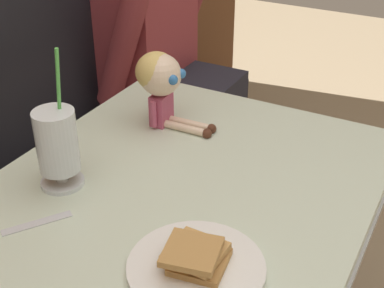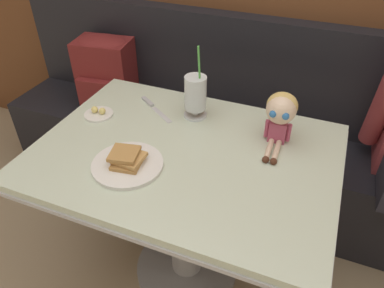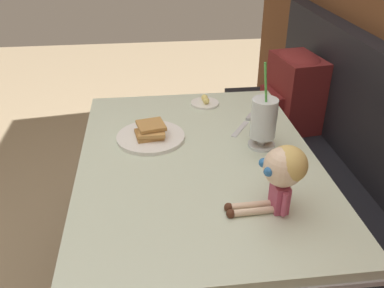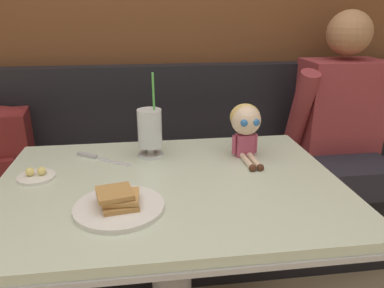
{
  "view_description": "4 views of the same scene",
  "coord_description": "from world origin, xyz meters",
  "px_view_note": "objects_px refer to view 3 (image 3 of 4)",
  "views": [
    {
      "loc": [
        -0.79,
        -0.31,
        1.43
      ],
      "look_at": [
        0.07,
        0.15,
        0.86
      ],
      "focal_mm": 50.85,
      "sensor_mm": 36.0,
      "label": 1
    },
    {
      "loc": [
        0.42,
        -0.79,
        1.57
      ],
      "look_at": [
        0.02,
        0.19,
        0.77
      ],
      "focal_mm": 34.31,
      "sensor_mm": 36.0,
      "label": 2
    },
    {
      "loc": [
        1.18,
        0.02,
        1.48
      ],
      "look_at": [
        0.01,
        0.16,
        0.8
      ],
      "focal_mm": 38.63,
      "sensor_mm": 36.0,
      "label": 3
    },
    {
      "loc": [
        -0.07,
        -0.9,
        1.27
      ],
      "look_at": [
        0.08,
        0.26,
        0.84
      ],
      "focal_mm": 34.91,
      "sensor_mm": 36.0,
      "label": 4
    }
  ],
  "objects_px": {
    "toast_plate": "(151,135)",
    "butter_saucer": "(205,102)",
    "butter_knife": "(248,119)",
    "backpack": "(294,89)",
    "milkshake_glass": "(264,121)",
    "seated_doll": "(283,170)"
  },
  "relations": [
    {
      "from": "butter_knife",
      "to": "butter_saucer",
      "type": "bearing_deg",
      "value": -138.5
    },
    {
      "from": "toast_plate",
      "to": "milkshake_glass",
      "type": "bearing_deg",
      "value": 75.64
    },
    {
      "from": "milkshake_glass",
      "to": "seated_doll",
      "type": "distance_m",
      "value": 0.35
    },
    {
      "from": "toast_plate",
      "to": "butter_saucer",
      "type": "height_order",
      "value": "toast_plate"
    },
    {
      "from": "toast_plate",
      "to": "butter_knife",
      "type": "distance_m",
      "value": 0.41
    },
    {
      "from": "seated_doll",
      "to": "backpack",
      "type": "height_order",
      "value": "seated_doll"
    },
    {
      "from": "toast_plate",
      "to": "backpack",
      "type": "xyz_separation_m",
      "value": [
        -0.59,
        0.76,
        -0.1
      ]
    },
    {
      "from": "toast_plate",
      "to": "butter_knife",
      "type": "bearing_deg",
      "value": 105.45
    },
    {
      "from": "butter_saucer",
      "to": "toast_plate",
      "type": "bearing_deg",
      "value": -40.97
    },
    {
      "from": "milkshake_glass",
      "to": "butter_saucer",
      "type": "distance_m",
      "value": 0.42
    },
    {
      "from": "milkshake_glass",
      "to": "butter_saucer",
      "type": "xyz_separation_m",
      "value": [
        -0.38,
        -0.15,
        -0.09
      ]
    },
    {
      "from": "toast_plate",
      "to": "butter_saucer",
      "type": "bearing_deg",
      "value": 139.03
    },
    {
      "from": "milkshake_glass",
      "to": "seated_doll",
      "type": "xyz_separation_m",
      "value": [
        0.35,
        -0.05,
        0.03
      ]
    },
    {
      "from": "milkshake_glass",
      "to": "seated_doll",
      "type": "relative_size",
      "value": 1.44
    },
    {
      "from": "toast_plate",
      "to": "milkshake_glass",
      "type": "distance_m",
      "value": 0.41
    },
    {
      "from": "butter_knife",
      "to": "backpack",
      "type": "distance_m",
      "value": 0.61
    },
    {
      "from": "backpack",
      "to": "butter_knife",
      "type": "bearing_deg",
      "value": -37.05
    },
    {
      "from": "toast_plate",
      "to": "butter_saucer",
      "type": "relative_size",
      "value": 2.08
    },
    {
      "from": "seated_doll",
      "to": "backpack",
      "type": "relative_size",
      "value": 0.54
    },
    {
      "from": "seated_doll",
      "to": "toast_plate",
      "type": "bearing_deg",
      "value": -142.6
    },
    {
      "from": "backpack",
      "to": "seated_doll",
      "type": "bearing_deg",
      "value": -21.69
    },
    {
      "from": "butter_knife",
      "to": "toast_plate",
      "type": "bearing_deg",
      "value": -74.55
    }
  ]
}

